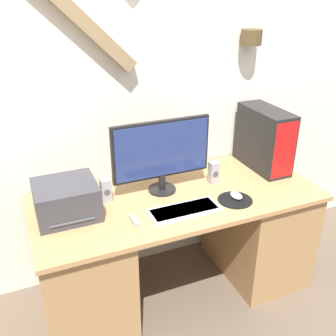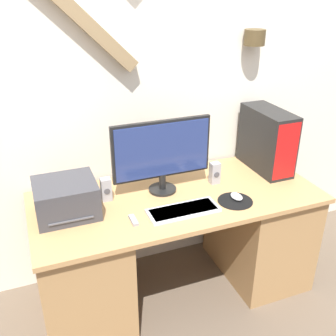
# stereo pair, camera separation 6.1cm
# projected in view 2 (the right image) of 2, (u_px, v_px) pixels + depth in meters

# --- Properties ---
(ground_plane) EXTENTS (12.00, 12.00, 0.00)m
(ground_plane) POSITION_uv_depth(u_px,v_px,m) (200.00, 330.00, 2.44)
(ground_plane) COLOR brown
(wall_back) EXTENTS (6.40, 0.19, 2.70)m
(wall_back) POSITION_uv_depth(u_px,v_px,m) (152.00, 83.00, 2.55)
(wall_back) COLOR silver
(wall_back) RESTS_ON ground_plane
(desk) EXTENTS (1.78, 0.78, 0.76)m
(desk) POSITION_uv_depth(u_px,v_px,m) (177.00, 243.00, 2.60)
(desk) COLOR tan
(desk) RESTS_ON ground_plane
(monitor) EXTENTS (0.63, 0.18, 0.46)m
(monitor) POSITION_uv_depth(u_px,v_px,m) (162.00, 152.00, 2.39)
(monitor) COLOR black
(monitor) RESTS_ON desk
(keyboard) EXTENTS (0.42, 0.16, 0.02)m
(keyboard) POSITION_uv_depth(u_px,v_px,m) (183.00, 210.00, 2.27)
(keyboard) COLOR silver
(keyboard) RESTS_ON desk
(mousepad) EXTENTS (0.21, 0.21, 0.00)m
(mousepad) POSITION_uv_depth(u_px,v_px,m) (235.00, 201.00, 2.38)
(mousepad) COLOR black
(mousepad) RESTS_ON desk
(mouse) EXTENTS (0.06, 0.10, 0.03)m
(mouse) POSITION_uv_depth(u_px,v_px,m) (237.00, 196.00, 2.39)
(mouse) COLOR silver
(mouse) RESTS_ON mousepad
(computer_tower) EXTENTS (0.19, 0.45, 0.43)m
(computer_tower) POSITION_uv_depth(u_px,v_px,m) (267.00, 140.00, 2.70)
(computer_tower) COLOR black
(computer_tower) RESTS_ON desk
(printer) EXTENTS (0.34, 0.32, 0.20)m
(printer) POSITION_uv_depth(u_px,v_px,m) (66.00, 198.00, 2.22)
(printer) COLOR #38383D
(printer) RESTS_ON desk
(speaker_left) EXTENTS (0.06, 0.06, 0.14)m
(speaker_left) POSITION_uv_depth(u_px,v_px,m) (106.00, 189.00, 2.36)
(speaker_left) COLOR #99999E
(speaker_left) RESTS_ON desk
(speaker_right) EXTENTS (0.06, 0.06, 0.14)m
(speaker_right) POSITION_uv_depth(u_px,v_px,m) (215.00, 173.00, 2.56)
(speaker_right) COLOR #99999E
(speaker_right) RESTS_ON desk
(remote_control) EXTENTS (0.03, 0.11, 0.02)m
(remote_control) POSITION_uv_depth(u_px,v_px,m) (133.00, 220.00, 2.18)
(remote_control) COLOR gray
(remote_control) RESTS_ON desk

